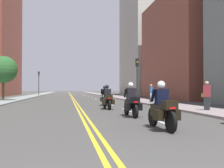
{
  "coord_description": "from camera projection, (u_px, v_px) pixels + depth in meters",
  "views": [
    {
      "loc": [
        -0.8,
        -1.94,
        1.32
      ],
      "look_at": [
        2.4,
        16.51,
        1.69
      ],
      "focal_mm": 41.64,
      "sensor_mm": 36.0,
      "label": 1
    }
  ],
  "objects": [
    {
      "name": "motorcycle_1",
      "position": [
        131.0,
        103.0,
        12.38
      ],
      "size": [
        0.77,
        2.17,
        1.65
      ],
      "rotation": [
        0.0,
        0.0,
        0.03
      ],
      "color": "black",
      "rests_on": "ground"
    },
    {
      "name": "street_tree_0",
      "position": [
        3.0,
        70.0,
        27.94
      ],
      "size": [
        2.93,
        2.93,
        4.9
      ],
      "color": "#4B3C20",
      "rests_on": "ground"
    },
    {
      "name": "pedestrian_0",
      "position": [
        151.0,
        94.0,
        23.64
      ],
      "size": [
        0.24,
        0.37,
        1.76
      ],
      "rotation": [
        0.0,
        0.0,
        1.5
      ],
      "color": "#29282E",
      "rests_on": "ground"
    },
    {
      "name": "motorcycle_0",
      "position": [
        163.0,
        109.0,
        8.41
      ],
      "size": [
        0.78,
        2.13,
        1.59
      ],
      "rotation": [
        0.0,
        0.0,
        0.05
      ],
      "color": "black",
      "rests_on": "ground"
    },
    {
      "name": "traffic_light_far",
      "position": [
        39.0,
        79.0,
        50.22
      ],
      "size": [
        0.28,
        0.38,
        4.72
      ],
      "color": "black",
      "rests_on": "ground"
    },
    {
      "name": "ground_plane",
      "position": [
        71.0,
        96.0,
        49.31
      ],
      "size": [
        264.0,
        264.0,
        0.0
      ],
      "primitive_type": "plane",
      "color": "#444340"
    },
    {
      "name": "sidewalk_left",
      "position": [
        32.0,
        96.0,
        48.08
      ],
      "size": [
        2.73,
        144.0,
        0.12
      ],
      "primitive_type": "cube",
      "color": "gray",
      "rests_on": "ground"
    },
    {
      "name": "centreline_yellow_inner",
      "position": [
        71.0,
        96.0,
        49.29
      ],
      "size": [
        0.12,
        132.0,
        0.01
      ],
      "primitive_type": "cube",
      "color": "yellow",
      "rests_on": "ground"
    },
    {
      "name": "traffic_cone_1",
      "position": [
        154.0,
        104.0,
        17.62
      ],
      "size": [
        0.33,
        0.33,
        0.68
      ],
      "color": "black",
      "rests_on": "ground"
    },
    {
      "name": "building_right_2",
      "position": [
        142.0,
        41.0,
        55.49
      ],
      "size": [
        6.46,
        16.77,
        23.08
      ],
      "color": "#B2B6AB",
      "rests_on": "ground"
    },
    {
      "name": "motorcycle_3",
      "position": [
        105.0,
        97.0,
        20.83
      ],
      "size": [
        0.77,
        2.26,
        1.6
      ],
      "rotation": [
        0.0,
        0.0,
        -0.03
      ],
      "color": "black",
      "rests_on": "ground"
    },
    {
      "name": "centreline_yellow_outer",
      "position": [
        72.0,
        96.0,
        49.33
      ],
      "size": [
        0.12,
        132.0,
        0.01
      ],
      "primitive_type": "cube",
      "color": "yellow",
      "rests_on": "ground"
    },
    {
      "name": "sidewalk_right",
      "position": [
        109.0,
        96.0,
        50.53
      ],
      "size": [
        2.73,
        144.0,
        0.12
      ],
      "primitive_type": "cube",
      "color": "gray",
      "rests_on": "ground"
    },
    {
      "name": "lane_dashes_white",
      "position": [
        98.0,
        100.0,
        31.09
      ],
      "size": [
        0.14,
        56.4,
        0.01
      ],
      "color": "silver",
      "rests_on": "ground"
    },
    {
      "name": "pedestrian_1",
      "position": [
        207.0,
        96.0,
        14.84
      ],
      "size": [
        0.45,
        0.46,
        1.78
      ],
      "rotation": [
        0.0,
        0.0,
        2.33
      ],
      "color": "#272A2F",
      "rests_on": "ground"
    },
    {
      "name": "building_right_1",
      "position": [
        183.0,
        48.0,
        36.33
      ],
      "size": [
        7.02,
        17.33,
        14.25
      ],
      "color": "brown",
      "rests_on": "ground"
    },
    {
      "name": "traffic_light_near",
      "position": [
        137.0,
        72.0,
        26.35
      ],
      "size": [
        0.28,
        0.38,
        4.43
      ],
      "color": "black",
      "rests_on": "ground"
    },
    {
      "name": "motorcycle_2",
      "position": [
        107.0,
        99.0,
        17.01
      ],
      "size": [
        0.78,
        2.15,
        1.61
      ],
      "rotation": [
        0.0,
        0.0,
        0.05
      ],
      "color": "black",
      "rests_on": "ground"
    }
  ]
}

